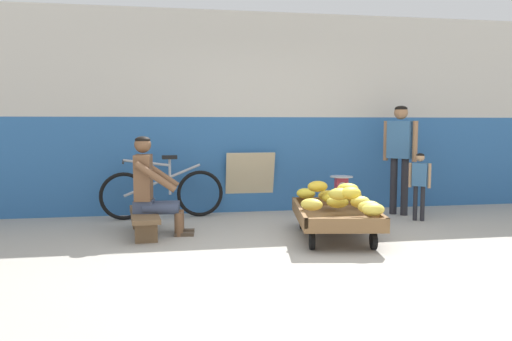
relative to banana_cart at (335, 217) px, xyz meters
name	(u,v)px	position (x,y,z in m)	size (l,w,h in m)	color
ground_plane	(305,262)	(-0.59, -0.89, -0.24)	(80.00, 80.00, 0.00)	#A39E93
back_wall	(253,113)	(-0.59, 2.01, 1.19)	(16.00, 0.30, 2.87)	#2D609E
banana_cart	(335,217)	(0.00, 0.00, 0.00)	(1.06, 1.56, 0.36)	brown
banana_pile	(340,197)	(0.04, -0.03, 0.22)	(0.93, 1.49, 0.27)	gold
low_bench	(144,218)	(-2.11, 0.53, -0.04)	(0.40, 1.12, 0.27)	brown
vendor_seated	(151,186)	(-2.02, 0.53, 0.33)	(0.70, 0.52, 1.14)	brown
plastic_crate	(341,209)	(0.42, 0.99, -0.09)	(0.36, 0.28, 0.30)	red
weighing_scale	(341,187)	(0.42, 0.99, 0.21)	(0.30, 0.30, 0.29)	#28282D
bicycle_near_left	(162,192)	(-1.91, 1.56, 0.11)	(1.66, 0.48, 0.86)	black
sign_board	(250,182)	(-0.67, 1.82, 0.19)	(0.70, 0.26, 0.87)	#C6B289
customer_adult	(400,147)	(1.37, 1.26, 0.71)	(0.36, 0.38, 1.53)	#232328
customer_child	(420,179)	(1.43, 0.79, 0.31)	(0.24, 0.20, 0.90)	#232328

